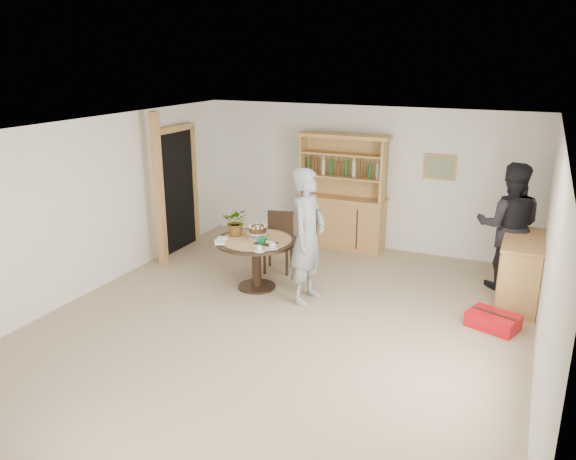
{
  "coord_description": "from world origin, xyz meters",
  "views": [
    {
      "loc": [
        2.77,
        -5.92,
        3.33
      ],
      "look_at": [
        -0.22,
        0.72,
        1.05
      ],
      "focal_mm": 35.0,
      "sensor_mm": 36.0,
      "label": 1
    }
  ],
  "objects_px": {
    "hutch": "(342,210)",
    "adult_person": "(509,226)",
    "sideboard": "(521,271)",
    "teen_boy": "(308,236)",
    "red_suitcase": "(493,321)",
    "dining_table": "(256,249)",
    "dining_chair": "(279,238)"
  },
  "relations": [
    {
      "from": "sideboard",
      "to": "dining_chair",
      "type": "relative_size",
      "value": 1.33
    },
    {
      "from": "dining_table",
      "to": "teen_boy",
      "type": "xyz_separation_m",
      "value": [
        0.85,
        -0.1,
        0.34
      ]
    },
    {
      "from": "dining_table",
      "to": "dining_chair",
      "type": "relative_size",
      "value": 1.27
    },
    {
      "from": "red_suitcase",
      "to": "hutch",
      "type": "bearing_deg",
      "value": 161.64
    },
    {
      "from": "teen_boy",
      "to": "red_suitcase",
      "type": "relative_size",
      "value": 2.7
    },
    {
      "from": "dining_table",
      "to": "adult_person",
      "type": "xyz_separation_m",
      "value": [
        3.34,
        1.54,
        0.34
      ]
    },
    {
      "from": "dining_table",
      "to": "red_suitcase",
      "type": "height_order",
      "value": "dining_table"
    },
    {
      "from": "hutch",
      "to": "sideboard",
      "type": "xyz_separation_m",
      "value": [
        3.04,
        -1.24,
        -0.22
      ]
    },
    {
      "from": "dining_table",
      "to": "red_suitcase",
      "type": "xyz_separation_m",
      "value": [
        3.34,
        0.07,
        -0.5
      ]
    },
    {
      "from": "adult_person",
      "to": "dining_table",
      "type": "bearing_deg",
      "value": 19.8
    },
    {
      "from": "dining_table",
      "to": "teen_boy",
      "type": "bearing_deg",
      "value": -6.71
    },
    {
      "from": "sideboard",
      "to": "dining_chair",
      "type": "distance_m",
      "value": 3.6
    },
    {
      "from": "hutch",
      "to": "dining_chair",
      "type": "relative_size",
      "value": 2.16
    },
    {
      "from": "dining_table",
      "to": "red_suitcase",
      "type": "distance_m",
      "value": 3.38
    },
    {
      "from": "sideboard",
      "to": "teen_boy",
      "type": "relative_size",
      "value": 0.67
    },
    {
      "from": "dining_table",
      "to": "adult_person",
      "type": "distance_m",
      "value": 3.69
    },
    {
      "from": "hutch",
      "to": "adult_person",
      "type": "height_order",
      "value": "hutch"
    },
    {
      "from": "hutch",
      "to": "teen_boy",
      "type": "relative_size",
      "value": 1.08
    },
    {
      "from": "sideboard",
      "to": "red_suitcase",
      "type": "bearing_deg",
      "value": -103.92
    },
    {
      "from": "hutch",
      "to": "red_suitcase",
      "type": "bearing_deg",
      "value": -38.28
    },
    {
      "from": "hutch",
      "to": "adult_person",
      "type": "relative_size",
      "value": 1.08
    },
    {
      "from": "sideboard",
      "to": "teen_boy",
      "type": "xyz_separation_m",
      "value": [
        -2.73,
        -1.14,
        0.47
      ]
    },
    {
      "from": "hutch",
      "to": "adult_person",
      "type": "distance_m",
      "value": 2.91
    },
    {
      "from": "hutch",
      "to": "dining_table",
      "type": "xyz_separation_m",
      "value": [
        -0.54,
        -2.28,
        -0.08
      ]
    },
    {
      "from": "sideboard",
      "to": "adult_person",
      "type": "distance_m",
      "value": 0.73
    },
    {
      "from": "red_suitcase",
      "to": "adult_person",
      "type": "bearing_deg",
      "value": 109.92
    },
    {
      "from": "hutch",
      "to": "sideboard",
      "type": "distance_m",
      "value": 3.29
    },
    {
      "from": "sideboard",
      "to": "adult_person",
      "type": "bearing_deg",
      "value": 115.62
    },
    {
      "from": "adult_person",
      "to": "sideboard",
      "type": "bearing_deg",
      "value": 110.67
    },
    {
      "from": "dining_chair",
      "to": "red_suitcase",
      "type": "bearing_deg",
      "value": -25.59
    },
    {
      "from": "hutch",
      "to": "teen_boy",
      "type": "height_order",
      "value": "hutch"
    },
    {
      "from": "sideboard",
      "to": "teen_boy",
      "type": "height_order",
      "value": "teen_boy"
    }
  ]
}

